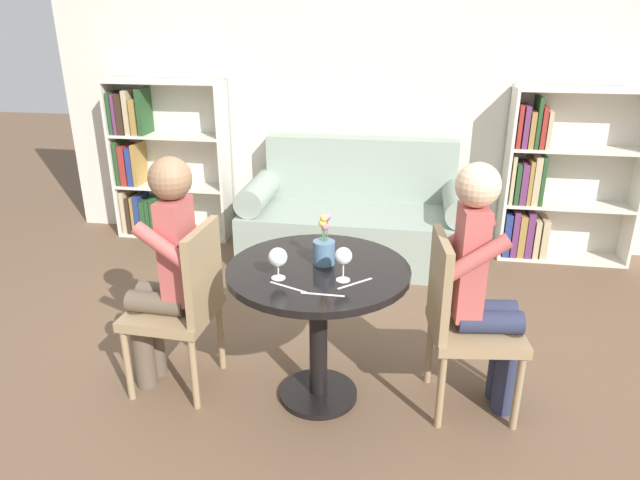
{
  "coord_description": "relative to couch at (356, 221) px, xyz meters",
  "views": [
    {
      "loc": [
        0.4,
        -2.41,
        1.84
      ],
      "look_at": [
        0.0,
        0.05,
        0.85
      ],
      "focal_mm": 32.0,
      "sensor_mm": 36.0,
      "label": 1
    }
  ],
  "objects": [
    {
      "name": "fork_left_setting",
      "position": [
        0.19,
        -1.99,
        0.42
      ],
      "size": [
        0.15,
        0.14,
        0.0
      ],
      "color": "silver",
      "rests_on": "round_table"
    },
    {
      "name": "chair_right",
      "position": [
        0.68,
        -1.79,
        0.18
      ],
      "size": [
        0.47,
        0.47,
        0.9
      ],
      "rotation": [
        0.0,
        0.0,
        1.7
      ],
      "color": "#937A56",
      "rests_on": "ground_plane"
    },
    {
      "name": "wine_glass_left",
      "position": [
        -0.16,
        -1.99,
        0.52
      ],
      "size": [
        0.09,
        0.09,
        0.15
      ],
      "color": "white",
      "rests_on": "round_table"
    },
    {
      "name": "back_wall",
      "position": [
        0.0,
        0.42,
        1.04
      ],
      "size": [
        5.2,
        0.05,
        2.7
      ],
      "color": "beige",
      "rests_on": "ground_plane"
    },
    {
      "name": "bookshelf_left",
      "position": [
        -1.76,
        0.27,
        0.34
      ],
      "size": [
        0.99,
        0.28,
        1.34
      ],
      "color": "silver",
      "rests_on": "ground_plane"
    },
    {
      "name": "knife_right_setting",
      "position": [
        -0.1,
        -2.07,
        0.42
      ],
      "size": [
        0.18,
        0.08,
        0.0
      ],
      "color": "silver",
      "rests_on": "round_table"
    },
    {
      "name": "round_table",
      "position": [
        0.0,
        -1.84,
        0.26
      ],
      "size": [
        0.87,
        0.87,
        0.73
      ],
      "color": "black",
      "rests_on": "ground_plane"
    },
    {
      "name": "bookshelf_right",
      "position": [
        1.49,
        0.27,
        0.31
      ],
      "size": [
        0.99,
        0.28,
        1.34
      ],
      "color": "silver",
      "rests_on": "ground_plane"
    },
    {
      "name": "person_right",
      "position": [
        0.77,
        -1.77,
        0.35
      ],
      "size": [
        0.44,
        0.37,
        1.25
      ],
      "rotation": [
        0.0,
        0.0,
        1.7
      ],
      "color": "#282D47",
      "rests_on": "ground_plane"
    },
    {
      "name": "knife_left_setting",
      "position": [
        0.06,
        -2.12,
        0.42
      ],
      "size": [
        0.19,
        0.01,
        0.0
      ],
      "color": "silver",
      "rests_on": "round_table"
    },
    {
      "name": "couch",
      "position": [
        0.0,
        0.0,
        0.0
      ],
      "size": [
        1.76,
        0.8,
        0.92
      ],
      "color": "gray",
      "rests_on": "ground_plane"
    },
    {
      "name": "wine_glass_right",
      "position": [
        0.13,
        -1.96,
        0.53
      ],
      "size": [
        0.08,
        0.08,
        0.16
      ],
      "color": "white",
      "rests_on": "round_table"
    },
    {
      "name": "flower_vase",
      "position": [
        0.02,
        -1.79,
        0.5
      ],
      "size": [
        0.1,
        0.1,
        0.25
      ],
      "color": "slate",
      "rests_on": "round_table"
    },
    {
      "name": "chair_left",
      "position": [
        -0.68,
        -1.85,
        0.18
      ],
      "size": [
        0.44,
        0.44,
        0.9
      ],
      "rotation": [
        0.0,
        0.0,
        -1.62
      ],
      "color": "#937A56",
      "rests_on": "ground_plane"
    },
    {
      "name": "ground_plane",
      "position": [
        0.0,
        -1.84,
        -0.31
      ],
      "size": [
        16.0,
        16.0,
        0.0
      ],
      "primitive_type": "plane",
      "color": "brown"
    },
    {
      "name": "person_left",
      "position": [
        -0.77,
        -1.84,
        0.35
      ],
      "size": [
        0.43,
        0.35,
        1.24
      ],
      "rotation": [
        0.0,
        0.0,
        -1.62
      ],
      "color": "brown",
      "rests_on": "ground_plane"
    }
  ]
}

